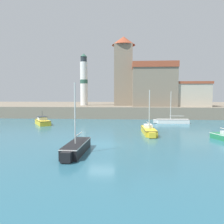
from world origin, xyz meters
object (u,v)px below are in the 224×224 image
sailboat_black_0 (76,147)px  motorboat_yellow_1 (42,121)px  sailboat_white_3 (172,121)px  sailboat_yellow_5 (149,130)px  church (147,83)px  lighthouse (84,80)px  harbor_shed_near_wharf (192,94)px

sailboat_black_0 → motorboat_yellow_1: bearing=119.4°
motorboat_yellow_1 → sailboat_white_3: bearing=8.1°
motorboat_yellow_1 → sailboat_yellow_5: sailboat_yellow_5 is taller
sailboat_black_0 → church: church is taller
sailboat_black_0 → sailboat_yellow_5: bearing=55.0°
sailboat_black_0 → sailboat_white_3: bearing=60.2°
motorboat_yellow_1 → lighthouse: (3.19, 17.71, 7.77)m
motorboat_yellow_1 → sailboat_white_3: (20.99, 2.99, -0.09)m
sailboat_black_0 → harbor_shed_near_wharf: harbor_shed_near_wharf is taller
lighthouse → harbor_shed_near_wharf: (24.00, -3.77, -3.29)m
sailboat_white_3 → lighthouse: bearing=140.4°
lighthouse → sailboat_black_0: bearing=-79.6°
sailboat_black_0 → lighthouse: size_ratio=0.46×
sailboat_yellow_5 → church: bearing=85.8°
sailboat_yellow_5 → motorboat_yellow_1: bearing=155.0°
sailboat_yellow_5 → lighthouse: bearing=117.2°
harbor_shed_near_wharf → church: bearing=148.6°
motorboat_yellow_1 → harbor_shed_near_wharf: 30.89m
sailboat_black_0 → church: size_ratio=0.31×
sailboat_yellow_5 → sailboat_black_0: bearing=-125.0°
sailboat_white_3 → lighthouse: 24.40m
sailboat_black_0 → sailboat_white_3: 23.00m
sailboat_yellow_5 → sailboat_white_3: bearing=65.3°
harbor_shed_near_wharf → sailboat_black_0: bearing=-119.7°
motorboat_yellow_1 → lighthouse: 19.61m
motorboat_yellow_1 → harbor_shed_near_wharf: bearing=27.2°
sailboat_black_0 → harbor_shed_near_wharf: bearing=60.3°
harbor_shed_near_wharf → lighthouse: bearing=171.1°
motorboat_yellow_1 → sailboat_yellow_5: 17.81m
motorboat_yellow_1 → lighthouse: bearing=79.8°
harbor_shed_near_wharf → motorboat_yellow_1: bearing=-152.8°
church → harbor_shed_near_wharf: 10.97m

